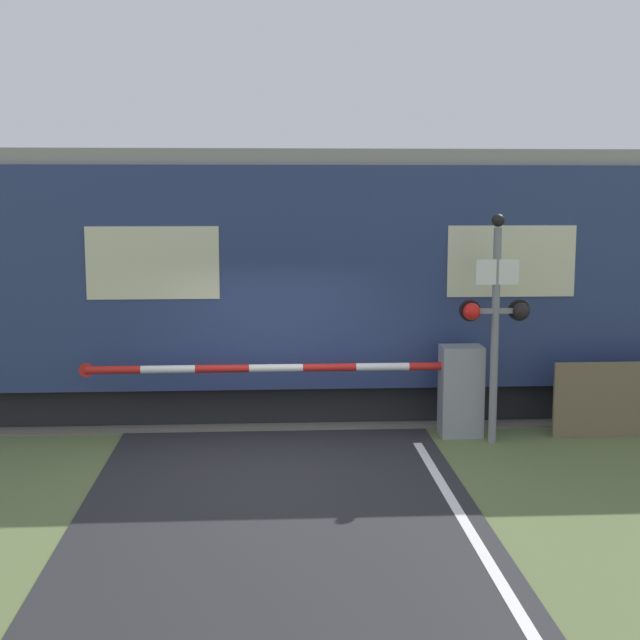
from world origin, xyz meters
name	(u,v)px	position (x,y,z in m)	size (l,w,h in m)	color
ground_plane	(277,469)	(0.00, 0.00, 0.00)	(80.00, 80.00, 0.00)	#5B6B3D
track_bed	(275,405)	(0.00, 3.37, 0.02)	(36.00, 3.20, 0.13)	#666056
train	(487,278)	(3.52, 3.37, 2.12)	(19.21, 2.83, 4.15)	black
crossing_barrier	(432,387)	(2.26, 1.43, 0.73)	(5.75, 0.44, 1.33)	gray
signal_post	(496,314)	(3.06, 1.05, 1.85)	(1.00, 0.26, 3.23)	gray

